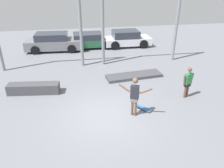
{
  "coord_description": "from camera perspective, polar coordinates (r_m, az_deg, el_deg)",
  "views": [
    {
      "loc": [
        -1.21,
        -7.86,
        5.46
      ],
      "look_at": [
        0.45,
        1.4,
        0.8
      ],
      "focal_mm": 35.0,
      "sensor_mm": 36.0,
      "label": 1
    }
  ],
  "objects": [
    {
      "name": "skateboarder",
      "position": [
        9.17,
        5.93,
        -2.73
      ],
      "size": [
        1.29,
        0.75,
        1.78
      ],
      "rotation": [
        0.0,
        0.0,
        -0.5
      ],
      "color": "brown",
      "rests_on": "ground_plane"
    },
    {
      "name": "ground_plane",
      "position": [
        9.65,
        -1.18,
        -8.15
      ],
      "size": [
        36.0,
        36.0,
        0.0
      ],
      "primitive_type": "plane",
      "color": "slate"
    },
    {
      "name": "parked_car_green",
      "position": [
        18.82,
        -5.9,
        11.27
      ],
      "size": [
        4.36,
        2.04,
        1.23
      ],
      "rotation": [
        0.0,
        0.0,
        0.03
      ],
      "color": "#28603D",
      "rests_on": "ground_plane"
    },
    {
      "name": "canopy_support_right",
      "position": [
        14.92,
        7.67,
        17.34
      ],
      "size": [
        5.27,
        0.2,
        5.18
      ],
      "color": "gray",
      "rests_on": "ground_plane"
    },
    {
      "name": "canopy_support_left",
      "position": [
        14.38,
        -18.89,
        15.89
      ],
      "size": [
        5.27,
        0.2,
        5.18
      ],
      "color": "gray",
      "rests_on": "ground_plane"
    },
    {
      "name": "skateboard",
      "position": [
        10.1,
        8.15,
        -6.27
      ],
      "size": [
        0.65,
        0.77,
        0.08
      ],
      "rotation": [
        0.0,
        0.0,
        -0.92
      ],
      "color": "#2D66B2",
      "rests_on": "ground_plane"
    },
    {
      "name": "parked_car_white",
      "position": [
        19.17,
        3.84,
        11.75
      ],
      "size": [
        3.93,
        2.0,
        1.35
      ],
      "rotation": [
        0.0,
        0.0,
        -0.0
      ],
      "color": "white",
      "rests_on": "ground_plane"
    },
    {
      "name": "grind_box",
      "position": [
        11.97,
        -19.77,
        -1.08
      ],
      "size": [
        2.65,
        0.92,
        0.53
      ],
      "primitive_type": "cube",
      "rotation": [
        0.0,
        0.0,
        -0.12
      ],
      "color": "#47474C",
      "rests_on": "ground_plane"
    },
    {
      "name": "manual_pad",
      "position": [
        13.2,
        5.76,
        2.16
      ],
      "size": [
        3.45,
        1.34,
        0.17
      ],
      "primitive_type": "cube",
      "rotation": [
        0.0,
        0.0,
        0.11
      ],
      "color": "#47474C",
      "rests_on": "ground_plane"
    },
    {
      "name": "parked_car_grey",
      "position": [
        18.52,
        -14.94,
        10.53
      ],
      "size": [
        4.59,
        2.13,
        1.42
      ],
      "rotation": [
        0.0,
        0.0,
        -0.06
      ],
      "color": "slate",
      "rests_on": "ground_plane"
    },
    {
      "name": "bystander",
      "position": [
        11.25,
        19.22,
        0.69
      ],
      "size": [
        0.67,
        0.33,
        1.58
      ],
      "rotation": [
        0.0,
        0.0,
        3.51
      ],
      "color": "brown",
      "rests_on": "ground_plane"
    }
  ]
}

